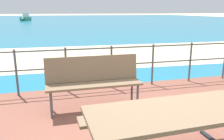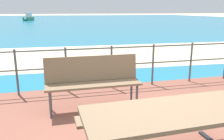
{
  "view_description": "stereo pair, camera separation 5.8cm",
  "coord_description": "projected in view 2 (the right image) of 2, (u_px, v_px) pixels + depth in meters",
  "views": [
    {
      "loc": [
        -1.25,
        -2.4,
        1.75
      ],
      "look_at": [
        -0.02,
        2.29,
        0.5
      ],
      "focal_mm": 37.15,
      "sensor_mm": 36.0,
      "label": 1
    },
    {
      "loc": [
        -1.19,
        -2.42,
        1.75
      ],
      "look_at": [
        -0.02,
        2.29,
        0.5
      ],
      "focal_mm": 37.15,
      "sensor_mm": 36.0,
      "label": 2
    }
  ],
  "objects": [
    {
      "name": "sea_water",
      "position": [
        60.0,
        21.0,
        40.57
      ],
      "size": [
        90.0,
        90.0,
        0.01
      ],
      "primitive_type": "cube",
      "color": "teal",
      "rests_on": "ground"
    },
    {
      "name": "boat_near",
      "position": [
        28.0,
        18.0,
        40.73
      ],
      "size": [
        1.72,
        3.66,
        1.35
      ],
      "rotation": [
        0.0,
        0.0,
        4.49
      ],
      "color": "#338466",
      "rests_on": "sea_water"
    },
    {
      "name": "beach_strip",
      "position": [
        86.0,
        55.0,
        9.26
      ],
      "size": [
        54.14,
        6.83,
        0.01
      ],
      "primitive_type": "cube",
      "rotation": [
        0.0,
        0.0,
        -0.03
      ],
      "color": "beige",
      "rests_on": "ground"
    },
    {
      "name": "railing_fence",
      "position": [
        112.0,
        62.0,
        5.08
      ],
      "size": [
        5.94,
        0.04,
        0.95
      ],
      "color": "#4C5156",
      "rests_on": "patio_paving"
    },
    {
      "name": "picnic_table",
      "position": [
        179.0,
        126.0,
        2.26
      ],
      "size": [
        1.92,
        1.48,
        0.78
      ],
      "rotation": [
        0.0,
        0.0,
        0.03
      ],
      "color": "#7A6047",
      "rests_on": "patio_paving"
    },
    {
      "name": "park_bench",
      "position": [
        93.0,
        78.0,
        4.0
      ],
      "size": [
        1.62,
        0.42,
        0.92
      ],
      "rotation": [
        0.0,
        0.0,
        0.0
      ],
      "color": "#7A6047",
      "rests_on": "patio_paving"
    }
  ]
}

